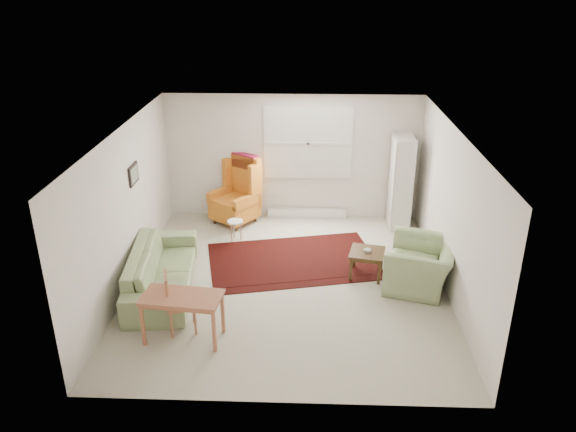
{
  "coord_description": "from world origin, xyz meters",
  "views": [
    {
      "loc": [
        0.31,
        -7.87,
        4.62
      ],
      "look_at": [
        0.0,
        0.3,
        1.05
      ],
      "focal_mm": 35.0,
      "sensor_mm": 36.0,
      "label": 1
    }
  ],
  "objects_px": {
    "armchair": "(421,261)",
    "stool": "(235,230)",
    "coffee_table": "(367,263)",
    "desk_chair": "(181,302)",
    "cabinet": "(401,182)",
    "wingback_chair": "(234,191)",
    "desk": "(183,317)",
    "sofa": "(161,262)"
  },
  "relations": [
    {
      "from": "wingback_chair",
      "to": "coffee_table",
      "type": "bearing_deg",
      "value": -4.63
    },
    {
      "from": "desk_chair",
      "to": "wingback_chair",
      "type": "bearing_deg",
      "value": -19.76
    },
    {
      "from": "sofa",
      "to": "desk",
      "type": "xyz_separation_m",
      "value": [
        0.61,
        -1.3,
        -0.13
      ]
    },
    {
      "from": "cabinet",
      "to": "desk",
      "type": "bearing_deg",
      "value": -131.58
    },
    {
      "from": "armchair",
      "to": "desk_chair",
      "type": "relative_size",
      "value": 1.27
    },
    {
      "from": "desk_chair",
      "to": "desk",
      "type": "bearing_deg",
      "value": -178.67
    },
    {
      "from": "desk",
      "to": "sofa",
      "type": "bearing_deg",
      "value": 115.12
    },
    {
      "from": "desk",
      "to": "wingback_chair",
      "type": "bearing_deg",
      "value": 87.0
    },
    {
      "from": "stool",
      "to": "desk",
      "type": "distance_m",
      "value": 3.13
    },
    {
      "from": "sofa",
      "to": "desk_chair",
      "type": "distance_m",
      "value": 1.23
    },
    {
      "from": "armchair",
      "to": "desk",
      "type": "bearing_deg",
      "value": -49.23
    },
    {
      "from": "coffee_table",
      "to": "cabinet",
      "type": "bearing_deg",
      "value": 68.54
    },
    {
      "from": "stool",
      "to": "cabinet",
      "type": "bearing_deg",
      "value": 14.01
    },
    {
      "from": "cabinet",
      "to": "wingback_chair",
      "type": "bearing_deg",
      "value": 179.93
    },
    {
      "from": "desk",
      "to": "stool",
      "type": "bearing_deg",
      "value": 84.21
    },
    {
      "from": "armchair",
      "to": "stool",
      "type": "height_order",
      "value": "armchair"
    },
    {
      "from": "cabinet",
      "to": "desk",
      "type": "distance_m",
      "value": 5.23
    },
    {
      "from": "wingback_chair",
      "to": "desk_chair",
      "type": "height_order",
      "value": "wingback_chair"
    },
    {
      "from": "sofa",
      "to": "coffee_table",
      "type": "distance_m",
      "value": 3.3
    },
    {
      "from": "coffee_table",
      "to": "cabinet",
      "type": "xyz_separation_m",
      "value": [
        0.81,
        2.06,
        0.68
      ]
    },
    {
      "from": "sofa",
      "to": "wingback_chair",
      "type": "distance_m",
      "value": 2.72
    },
    {
      "from": "sofa",
      "to": "cabinet",
      "type": "relative_size",
      "value": 1.29
    },
    {
      "from": "wingback_chair",
      "to": "desk_chair",
      "type": "xyz_separation_m",
      "value": [
        -0.27,
        -3.69,
        -0.22
      ]
    },
    {
      "from": "sofa",
      "to": "armchair",
      "type": "distance_m",
      "value": 4.06
    },
    {
      "from": "armchair",
      "to": "stool",
      "type": "xyz_separation_m",
      "value": [
        -3.13,
        1.58,
        -0.25
      ]
    },
    {
      "from": "cabinet",
      "to": "desk_chair",
      "type": "height_order",
      "value": "cabinet"
    },
    {
      "from": "coffee_table",
      "to": "desk_chair",
      "type": "height_order",
      "value": "desk_chair"
    },
    {
      "from": "cabinet",
      "to": "desk",
      "type": "xyz_separation_m",
      "value": [
        -3.45,
        -3.89,
        -0.57
      ]
    },
    {
      "from": "wingback_chair",
      "to": "sofa",
      "type": "bearing_deg",
      "value": -71.87
    },
    {
      "from": "armchair",
      "to": "wingback_chair",
      "type": "relative_size",
      "value": 0.85
    },
    {
      "from": "wingback_chair",
      "to": "cabinet",
      "type": "bearing_deg",
      "value": 35.59
    },
    {
      "from": "wingback_chair",
      "to": "coffee_table",
      "type": "xyz_separation_m",
      "value": [
        2.43,
        -2.06,
        -0.45
      ]
    },
    {
      "from": "desk",
      "to": "armchair",
      "type": "bearing_deg",
      "value": 24.01
    },
    {
      "from": "armchair",
      "to": "wingback_chair",
      "type": "bearing_deg",
      "value": -109.27
    },
    {
      "from": "armchair",
      "to": "cabinet",
      "type": "distance_m",
      "value": 2.4
    },
    {
      "from": "wingback_chair",
      "to": "desk_chair",
      "type": "distance_m",
      "value": 3.7
    },
    {
      "from": "cabinet",
      "to": "desk_chair",
      "type": "distance_m",
      "value": 5.11
    },
    {
      "from": "desk",
      "to": "desk_chair",
      "type": "distance_m",
      "value": 0.24
    },
    {
      "from": "coffee_table",
      "to": "desk",
      "type": "height_order",
      "value": "desk"
    },
    {
      "from": "stool",
      "to": "cabinet",
      "type": "xyz_separation_m",
      "value": [
        3.13,
        0.78,
        0.71
      ]
    },
    {
      "from": "armchair",
      "to": "coffee_table",
      "type": "xyz_separation_m",
      "value": [
        -0.81,
        0.3,
        -0.22
      ]
    },
    {
      "from": "armchair",
      "to": "coffee_table",
      "type": "relative_size",
      "value": 2.1
    }
  ]
}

